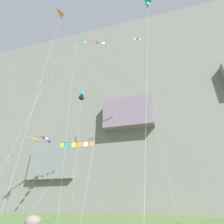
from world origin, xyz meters
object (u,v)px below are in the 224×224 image
kite_box_high_center (82,96)px  kite_windsock_upper_right (34,139)px  kite_diamond_mid_right (74,144)px  kite_banner_low_center (77,146)px  kite_banner_low_right (89,49)px  kite_delta_high_right (63,18)px  kite_banner_upper_left (143,50)px  kite_delta_near_cliff (145,5)px  boulder_foreground_right (33,222)px  kite_windsock_mid_center (47,139)px  kite_banner_front_field (42,89)px

kite_box_high_center → kite_windsock_upper_right: size_ratio=1.64×
kite_diamond_mid_right → kite_banner_low_center: size_ratio=1.41×
kite_banner_low_right → kite_delta_high_right: 6.84m
kite_diamond_mid_right → kite_banner_upper_left: kite_banner_upper_left is taller
kite_delta_near_cliff → kite_banner_low_center: size_ratio=2.71×
kite_diamond_mid_right → kite_box_high_center: (-6.08, 13.04, 16.85)m
boulder_foreground_right → kite_delta_high_right: (-2.93, 2.43, 30.77)m
boulder_foreground_right → kite_delta_near_cliff: kite_delta_near_cliff is taller
kite_diamond_mid_right → kite_windsock_upper_right: (-18.07, 13.78, 6.75)m
kite_windsock_mid_center → kite_diamond_mid_right: bearing=-42.4°
kite_banner_upper_left → kite_delta_high_right: 16.72m
kite_windsock_upper_right → kite_box_high_center: bearing=-3.5°
kite_banner_upper_left → kite_windsock_upper_right: (-28.48, 7.30, -14.79)m
kite_delta_near_cliff → kite_banner_front_field: 16.14m
kite_box_high_center → kite_banner_low_right: bearing=-60.7°
kite_banner_upper_left → kite_delta_high_right: bearing=-140.6°
kite_diamond_mid_right → kite_windsock_mid_center: bearing=137.6°
kite_diamond_mid_right → kite_delta_near_cliff: bearing=-41.2°
kite_banner_upper_left → kite_windsock_upper_right: bearing=165.6°
kite_banner_low_right → kite_delta_high_right: size_ratio=0.93×
boulder_foreground_right → kite_banner_low_right: bearing=86.0°
boulder_foreground_right → kite_banner_low_center: bearing=18.5°
boulder_foreground_right → kite_box_high_center: size_ratio=0.07×
kite_diamond_mid_right → kite_delta_high_right: bearing=-121.2°
kite_banner_low_center → kite_windsock_upper_right: (-21.40, 19.38, 9.02)m
kite_delta_near_cliff → kite_box_high_center: kite_box_high_center is taller
kite_windsock_mid_center → kite_banner_low_center: bearing=-46.8°
boulder_foreground_right → kite_windsock_mid_center: kite_windsock_mid_center is taller
kite_diamond_mid_right → kite_banner_upper_left: 24.79m
kite_box_high_center → kite_delta_high_right: bearing=-78.2°
kite_banner_upper_left → kite_banner_low_center: size_ratio=4.67×
kite_delta_high_right → kite_banner_front_field: bearing=-130.5°
kite_banner_front_field → kite_box_high_center: (-3.03, 17.83, 10.48)m
boulder_foreground_right → kite_delta_high_right: 31.00m
kite_delta_near_cliff → kite_box_high_center: (-17.75, 23.25, 6.69)m
kite_banner_low_center → kite_windsock_upper_right: size_ratio=0.45×
kite_banner_low_right → kite_banner_front_field: 13.74m
kite_banner_upper_left → kite_banner_front_field: size_ratio=1.93×
kite_windsock_mid_center → kite_delta_high_right: 25.66m
kite_banner_low_right → boulder_foreground_right: bearing=-94.0°
kite_banner_upper_left → kite_box_high_center: size_ratio=1.29×
kite_diamond_mid_right → kite_banner_upper_left: (10.40, 6.48, 21.54)m
kite_diamond_mid_right → kite_banner_front_field: (-3.06, -4.79, 6.37)m
kite_banner_low_right → kite_windsock_mid_center: kite_banner_low_right is taller
kite_delta_high_right → kite_banner_low_center: 25.03m
kite_banner_low_right → kite_box_high_center: (-7.01, 12.51, -1.55)m
kite_windsock_mid_center → kite_banner_upper_left: 29.28m
kite_banner_upper_left → kite_delta_high_right: (-12.91, -10.62, 0.48)m
kite_banner_upper_left → kite_box_high_center: 18.35m
kite_banner_low_right → kite_box_high_center: size_ratio=1.11×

